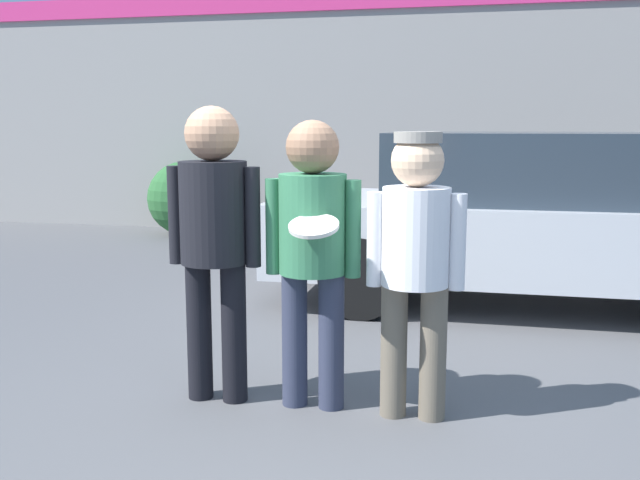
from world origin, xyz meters
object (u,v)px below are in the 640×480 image
person_middle_with_frisbee (313,238)px  shrub (184,198)px  parked_car_near (531,219)px  person_left (214,225)px  person_right (416,250)px

person_middle_with_frisbee → shrub: person_middle_with_frisbee is taller
shrub → person_middle_with_frisbee: bearing=-60.7°
person_middle_with_frisbee → parked_car_near: (1.39, 2.80, -0.21)m
person_left → person_middle_with_frisbee: size_ratio=1.05×
person_left → person_right: bearing=-0.6°
person_right → parked_car_near: 2.95m
parked_car_near → person_left: bearing=-125.1°
parked_car_near → person_right: bearing=-105.9°
person_left → parked_car_near: size_ratio=0.37×
person_left → parked_car_near: 3.46m
person_left → person_right: size_ratio=1.09×
person_left → person_right: person_left is taller
person_left → shrub: size_ratio=1.59×
person_middle_with_frisbee → person_right: (0.59, -0.03, -0.04)m
person_middle_with_frisbee → person_right: bearing=-2.8°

